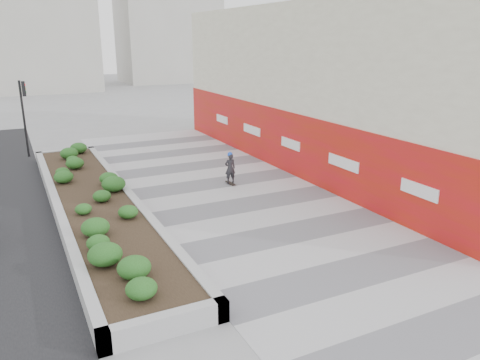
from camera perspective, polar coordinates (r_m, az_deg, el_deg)
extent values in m
plane|color=gray|center=(14.74, 9.71, -8.92)|extent=(160.00, 160.00, 0.00)
cube|color=#A8A8AD|center=(17.02, 3.79, -5.06)|extent=(8.00, 36.00, 0.01)
cube|color=beige|center=(24.81, 11.20, 11.12)|extent=(6.00, 24.00, 8.00)
cube|color=red|center=(23.51, 5.04, 4.90)|extent=(0.12, 24.00, 3.00)
cube|color=#9E9EA0|center=(10.96, -9.06, -17.06)|extent=(3.00, 0.30, 0.55)
cube|color=#9E9EA0|center=(27.27, -20.45, 2.92)|extent=(3.00, 0.30, 0.55)
cube|color=#9E9EA0|center=(18.67, -21.37, -3.33)|extent=(0.30, 18.00, 0.55)
cube|color=#9E9EA0|center=(19.03, -13.30, -2.22)|extent=(0.30, 18.00, 0.55)
cube|color=#2D2116|center=(18.81, -17.29, -2.85)|extent=(2.40, 17.40, 0.50)
cylinder|color=black|center=(28.44, -24.83, 6.73)|extent=(0.12, 0.12, 4.20)
cube|color=black|center=(28.25, -24.88, 10.06)|extent=(0.18, 0.28, 0.80)
cube|color=#ADAAA3|center=(65.78, -25.11, 18.57)|extent=(16.00, 12.00, 20.00)
cylinder|color=#595654|center=(17.26, 5.24, -4.78)|extent=(0.44, 0.44, 0.01)
cube|color=black|center=(21.23, -1.20, -0.36)|extent=(0.21, 0.72, 0.02)
imported|color=#26262B|center=(21.03, -1.21, 1.44)|extent=(0.52, 0.37, 1.36)
sphere|color=blue|center=(20.87, -1.22, 3.13)|extent=(0.23, 0.23, 0.23)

